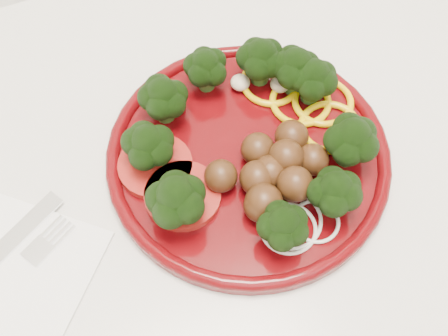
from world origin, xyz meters
name	(u,v)px	position (x,y,z in m)	size (l,w,h in m)	color
plate	(252,145)	(0.28, 1.69, 0.92)	(0.28, 0.28, 0.06)	#460407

